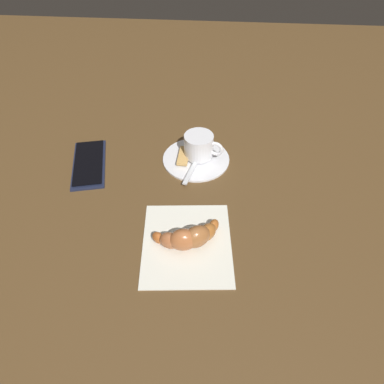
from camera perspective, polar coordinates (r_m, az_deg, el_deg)
The scene contains 8 objects.
ground_plane at distance 0.68m, azimuth -1.42°, elevation -1.12°, with size 1.80×1.80×0.00m, color #52391E.
saucer at distance 0.77m, azimuth 0.65°, elevation 5.40°, with size 0.14×0.14×0.01m, color silver.
espresso_cup at distance 0.75m, azimuth 1.19°, elevation 7.44°, with size 0.06×0.08×0.05m.
teaspoon at distance 0.76m, azimuth 0.93°, elevation 5.51°, with size 0.12×0.05×0.01m.
sugar_packet at distance 0.76m, azimuth -1.35°, elevation 5.80°, with size 0.06×0.02×0.01m, color tan.
napkin at distance 0.62m, azimuth -0.81°, elevation -8.18°, with size 0.17×0.15×0.00m, color silver.
croissant at distance 0.60m, azimuth -0.43°, elevation -7.20°, with size 0.08×0.12×0.04m.
cell_phone at distance 0.78m, azimuth -16.11°, elevation 4.41°, with size 0.16×0.10×0.01m.
Camera 1 is at (0.47, 0.05, 0.50)m, focal length 33.46 mm.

